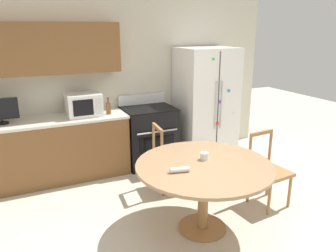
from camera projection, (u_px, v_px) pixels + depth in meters
ground_plane at (203, 251)px, 3.22m from camera, size 14.00×14.00×0.00m
back_wall at (100, 73)px, 4.93m from camera, size 5.20×0.44×2.60m
kitchen_counter at (51, 150)px, 4.62m from camera, size 2.15×0.64×0.90m
refrigerator at (206, 103)px, 5.43m from camera, size 0.89×0.76×1.81m
oven_range at (149, 135)px, 5.19m from camera, size 0.78×0.68×1.08m
microwave at (84, 105)px, 4.65m from camera, size 0.47×0.40×0.32m
countertop_tv at (0, 110)px, 4.22m from camera, size 0.43×0.16×0.34m
counter_bottle at (108, 108)px, 4.73m from camera, size 0.07×0.07×0.25m
dining_table at (204, 174)px, 3.40m from camera, size 1.42×1.42×0.76m
dining_chair_right at (268, 171)px, 3.97m from camera, size 0.46×0.46×0.90m
dining_chair_far at (169, 159)px, 4.36m from camera, size 0.46×0.46×0.90m
candle_glass at (204, 157)px, 3.47m from camera, size 0.09×0.09×0.08m
folded_napkin at (180, 170)px, 3.17m from camera, size 0.20×0.09×0.05m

